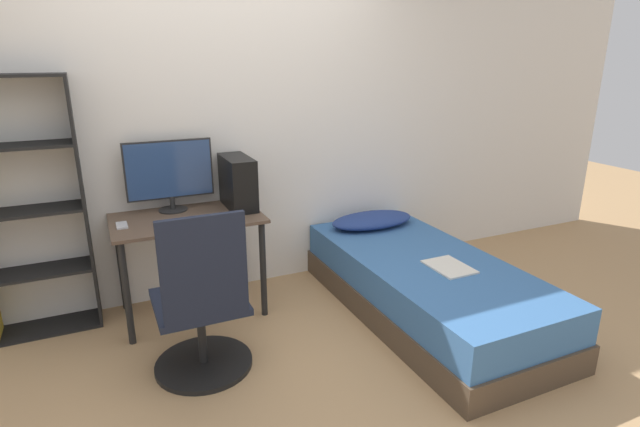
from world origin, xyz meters
name	(u,v)px	position (x,y,z in m)	size (l,w,h in m)	color
ground_plane	(294,379)	(0.00, 0.00, 0.00)	(14.00, 14.00, 0.00)	tan
wall_back	(222,130)	(0.00, 1.38, 1.25)	(8.00, 0.05, 2.50)	silver
desk	(188,233)	(-0.36, 1.04, 0.61)	(1.00, 0.62, 0.72)	brown
bookshelf	(6,224)	(-1.44, 1.21, 0.77)	(0.73, 0.28, 1.67)	black
office_chair	(202,315)	(-0.44, 0.28, 0.37)	(0.57, 0.57, 1.01)	black
bed	(425,287)	(1.14, 0.33, 0.21)	(0.94, 2.05, 0.42)	#4C3D2D
pillow	(372,220)	(1.14, 1.09, 0.48)	(0.72, 0.36, 0.11)	navy
magazine	(449,267)	(1.18, 0.14, 0.43)	(0.24, 0.32, 0.01)	silver
monitor	(170,173)	(-0.42, 1.24, 1.00)	(0.60, 0.20, 0.50)	black
keyboard	(183,222)	(-0.40, 0.92, 0.73)	(0.35, 0.13, 0.02)	#33477A
pc_tower	(238,182)	(0.03, 1.12, 0.91)	(0.18, 0.42, 0.37)	black
mouse	(217,217)	(-0.18, 0.92, 0.73)	(0.06, 0.09, 0.02)	silver
phone	(122,225)	(-0.78, 1.02, 0.73)	(0.07, 0.14, 0.01)	#B7B7BC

